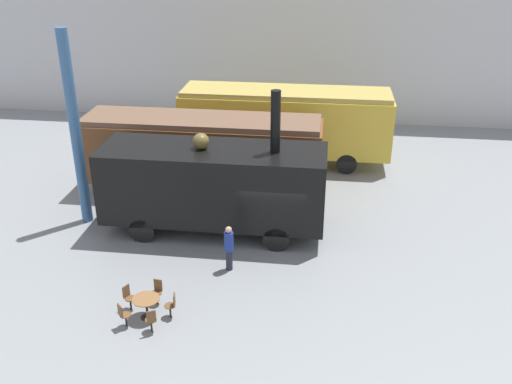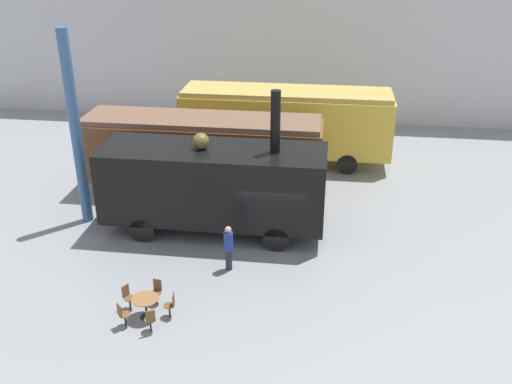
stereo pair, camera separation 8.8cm
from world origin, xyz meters
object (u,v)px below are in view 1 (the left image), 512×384
cafe_table_near (146,302)px  visitor_person (229,246)px  steam_locomotive (214,183)px  passenger_coach_wooden (202,149)px  cafe_chair_0 (151,319)px  passenger_coach_vintage (285,120)px

cafe_table_near → visitor_person: (2.12, 3.11, 0.39)m
cafe_table_near → steam_locomotive: bearing=80.2°
passenger_coach_wooden → cafe_table_near: size_ratio=12.48×
steam_locomotive → cafe_table_near: bearing=-99.8°
cafe_table_near → visitor_person: size_ratio=0.49×
cafe_table_near → visitor_person: 3.78m
cafe_table_near → cafe_chair_0: (0.37, -0.72, -0.07)m
steam_locomotive → visitor_person: (1.08, -2.88, -1.14)m
cafe_chair_0 → passenger_coach_vintage: bearing=-38.4°
passenger_coach_vintage → visitor_person: 10.89m
steam_locomotive → passenger_coach_vintage: bearing=74.5°
cafe_table_near → passenger_coach_vintage: bearing=76.9°
steam_locomotive → visitor_person: size_ratio=5.01×
passenger_coach_vintage → passenger_coach_wooden: passenger_coach_vintage is taller
cafe_table_near → passenger_coach_wooden: bearing=91.3°
passenger_coach_wooden → steam_locomotive: steam_locomotive is taller
cafe_table_near → visitor_person: bearing=55.7°
passenger_coach_wooden → cafe_table_near: (0.22, -9.61, -1.55)m
steam_locomotive → passenger_coach_wooden: bearing=109.1°
steam_locomotive → cafe_table_near: (-1.04, -5.99, -1.53)m
passenger_coach_vintage → visitor_person: size_ratio=6.08×
cafe_chair_0 → visitor_person: size_ratio=0.49×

